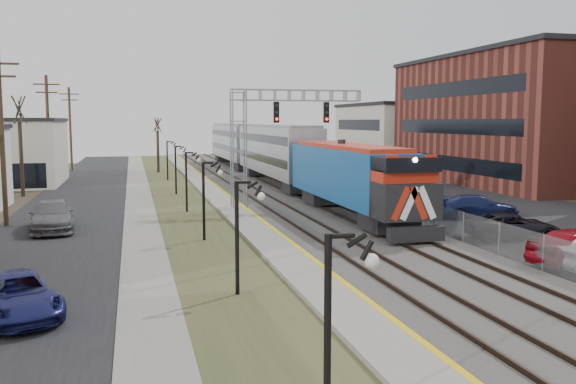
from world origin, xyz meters
name	(u,v)px	position (x,y,z in m)	size (l,w,h in m)	color
ground	(462,377)	(0.00, 0.00, 0.00)	(160.00, 160.00, 0.00)	#473D2D
street_west	(77,202)	(-11.50, 35.00, 0.02)	(7.00, 120.00, 0.04)	black
sidewalk	(139,200)	(-7.00, 35.00, 0.04)	(2.00, 120.00, 0.08)	gray
grass_median	(179,199)	(-4.00, 35.00, 0.03)	(4.00, 120.00, 0.06)	#3F4826
platform	(218,197)	(-1.00, 35.00, 0.12)	(2.00, 120.00, 0.24)	gray
ballast_bed	(279,195)	(4.00, 35.00, 0.10)	(8.00, 120.00, 0.20)	#595651
parking_lot	(416,192)	(16.00, 35.00, 0.02)	(16.00, 120.00, 0.04)	black
platform_edge	(229,195)	(-0.12, 35.00, 0.24)	(0.24, 120.00, 0.01)	gold
track_near	(255,193)	(2.00, 35.00, 0.28)	(1.58, 120.00, 0.15)	#2D2119
track_far	(297,192)	(5.50, 35.00, 0.28)	(1.58, 120.00, 0.15)	#2D2119
train	(267,153)	(5.50, 46.55, 2.88)	(3.00, 63.05, 5.33)	#125196
signal_gantry	(264,127)	(1.22, 27.99, 5.59)	(9.00, 1.07, 8.15)	gray
lampposts	(203,201)	(-4.00, 18.29, 2.00)	(0.14, 62.14, 4.00)	black
utility_poles	(2,139)	(-14.50, 25.00, 5.00)	(0.28, 80.28, 10.00)	#4C3823
fence	(329,185)	(8.20, 35.00, 0.80)	(0.04, 120.00, 1.60)	gray
bare_trees	(64,163)	(-12.66, 38.91, 2.70)	(12.30, 42.30, 5.95)	#382D23
car_lot_c	(513,227)	(11.26, 14.39, 0.66)	(2.19, 4.75, 1.32)	black
car_lot_d	(478,207)	(13.30, 20.98, 0.72)	(2.01, 4.94, 1.43)	navy
car_lot_e	(433,200)	(12.30, 24.85, 0.69)	(1.64, 4.08, 1.39)	slate
car_lot_f	(386,188)	(12.06, 32.35, 0.73)	(1.55, 4.45, 1.47)	#0C3E23
car_street_a	(14,297)	(-11.03, 7.37, 0.65)	(2.17, 4.71, 1.31)	navy
car_street_b	(52,216)	(-11.80, 22.94, 0.81)	(2.26, 5.57, 1.62)	slate
car_lot_g	(324,175)	(11.09, 45.30, 0.67)	(2.22, 4.82, 1.34)	#0C3E20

